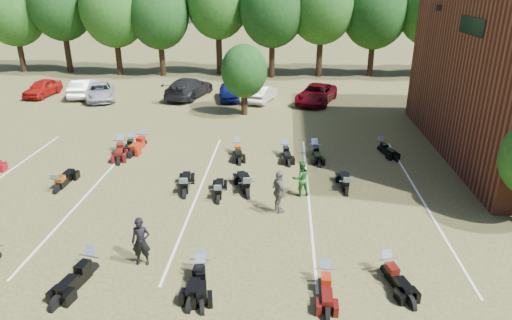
# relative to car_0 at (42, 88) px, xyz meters

# --- Properties ---
(ground) EXTENTS (160.00, 160.00, 0.00)m
(ground) POSITION_rel_car_0_xyz_m (18.91, -19.74, -0.67)
(ground) COLOR brown
(ground) RESTS_ON ground
(car_0) EXTENTS (1.92, 4.06, 1.34)m
(car_0) POSITION_rel_car_0_xyz_m (0.00, 0.00, 0.00)
(car_0) COLOR #9C110E
(car_0) RESTS_ON ground
(car_1) EXTENTS (2.04, 4.56, 1.45)m
(car_1) POSITION_rel_car_0_xyz_m (3.47, 0.13, 0.05)
(car_1) COLOR silver
(car_1) RESTS_ON ground
(car_2) EXTENTS (3.69, 5.12, 1.29)m
(car_2) POSITION_rel_car_0_xyz_m (5.14, -0.86, -0.02)
(car_2) COLOR #9A9FA3
(car_2) RESTS_ON ground
(car_3) EXTENTS (3.59, 5.88, 1.59)m
(car_3) POSITION_rel_car_0_xyz_m (12.01, 0.38, 0.12)
(car_3) COLOR black
(car_3) RESTS_ON ground
(car_4) EXTENTS (2.13, 3.98, 1.29)m
(car_4) POSITION_rel_car_0_xyz_m (15.33, -0.21, -0.03)
(car_4) COLOR #0C1357
(car_4) RESTS_ON ground
(car_5) EXTENTS (2.38, 4.15, 1.29)m
(car_5) POSITION_rel_car_0_xyz_m (17.98, -0.57, -0.02)
(car_5) COLOR #A7A6A2
(car_5) RESTS_ON ground
(car_6) EXTENTS (3.81, 5.55, 1.41)m
(car_6) POSITION_rel_car_0_xyz_m (22.16, -0.71, 0.03)
(car_6) COLOR #610510
(car_6) RESTS_ON ground
(car_7) EXTENTS (3.36, 5.29, 1.43)m
(car_7) POSITION_rel_car_0_xyz_m (32.96, 0.75, 0.04)
(car_7) COLOR #37383C
(car_7) RESTS_ON ground
(person_black) EXTENTS (0.67, 0.46, 1.76)m
(person_black) POSITION_rel_car_0_xyz_m (15.02, -22.50, 0.21)
(person_black) COLOR black
(person_black) RESTS_ON ground
(person_green) EXTENTS (0.97, 0.86, 1.66)m
(person_green) POSITION_rel_car_0_xyz_m (20.54, -16.86, 0.16)
(person_green) COLOR #235F24
(person_green) RESTS_ON ground
(person_grey) EXTENTS (0.87, 1.17, 1.85)m
(person_grey) POSITION_rel_car_0_xyz_m (19.60, -18.50, 0.25)
(person_grey) COLOR #59574D
(person_grey) RESTS_ON ground
(motorcycle_2) EXTENTS (1.26, 2.52, 1.34)m
(motorcycle_2) POSITION_rel_car_0_xyz_m (13.45, -23.11, -0.67)
(motorcycle_2) COLOR black
(motorcycle_2) RESTS_ON ground
(motorcycle_3) EXTENTS (1.08, 2.21, 1.18)m
(motorcycle_3) POSITION_rel_car_0_xyz_m (17.15, -23.17, -0.67)
(motorcycle_3) COLOR black
(motorcycle_3) RESTS_ON ground
(motorcycle_4) EXTENTS (0.80, 2.26, 1.24)m
(motorcycle_4) POSITION_rel_car_0_xyz_m (17.13, -23.00, -0.67)
(motorcycle_4) COLOR black
(motorcycle_4) RESTS_ON ground
(motorcycle_5) EXTENTS (1.26, 2.30, 1.22)m
(motorcycle_5) POSITION_rel_car_0_xyz_m (23.23, -22.56, -0.67)
(motorcycle_5) COLOR black
(motorcycle_5) RESTS_ON ground
(motorcycle_6) EXTENTS (0.74, 2.17, 1.20)m
(motorcycle_6) POSITION_rel_car_0_xyz_m (21.17, -23.22, -0.67)
(motorcycle_6) COLOR #430B09
(motorcycle_6) RESTS_ON ground
(motorcycle_8) EXTENTS (0.75, 2.28, 1.26)m
(motorcycle_8) POSITION_rel_car_0_xyz_m (9.45, -17.20, -0.67)
(motorcycle_8) COLOR black
(motorcycle_8) RESTS_ON ground
(motorcycle_9) EXTENTS (0.86, 2.22, 1.21)m
(motorcycle_9) POSITION_rel_car_0_xyz_m (16.94, -17.74, -0.67)
(motorcycle_9) COLOR black
(motorcycle_9) RESTS_ON ground
(motorcycle_10) EXTENTS (1.05, 2.47, 1.34)m
(motorcycle_10) POSITION_rel_car_0_xyz_m (15.36, -17.30, -0.67)
(motorcycle_10) COLOR black
(motorcycle_10) RESTS_ON ground
(motorcycle_12) EXTENTS (1.42, 2.58, 1.37)m
(motorcycle_12) POSITION_rel_car_0_xyz_m (18.16, -17.13, -0.67)
(motorcycle_12) COLOR black
(motorcycle_12) RESTS_ON ground
(motorcycle_13) EXTENTS (0.74, 2.21, 1.23)m
(motorcycle_13) POSITION_rel_car_0_xyz_m (22.62, -16.58, -0.67)
(motorcycle_13) COLOR black
(motorcycle_13) RESTS_ON ground
(motorcycle_14) EXTENTS (1.40, 2.61, 1.39)m
(motorcycle_14) POSITION_rel_car_0_xyz_m (10.66, -12.03, -0.67)
(motorcycle_14) COLOR #490A0A
(motorcycle_14) RESTS_ON ground
(motorcycle_15) EXTENTS (0.99, 2.56, 1.39)m
(motorcycle_15) POSITION_rel_car_0_xyz_m (11.61, -10.97, -0.67)
(motorcycle_15) COLOR maroon
(motorcycle_15) RESTS_ON ground
(motorcycle_16) EXTENTS (0.95, 2.20, 1.19)m
(motorcycle_16) POSITION_rel_car_0_xyz_m (11.02, -11.26, -0.67)
(motorcycle_16) COLOR black
(motorcycle_16) RESTS_ON ground
(motorcycle_17) EXTENTS (1.09, 2.34, 1.25)m
(motorcycle_17) POSITION_rel_car_0_xyz_m (17.17, -11.78, -0.67)
(motorcycle_17) COLOR black
(motorcycle_17) RESTS_ON ground
(motorcycle_18) EXTENTS (0.91, 2.28, 1.24)m
(motorcycle_18) POSITION_rel_car_0_xyz_m (21.45, -11.78, -0.67)
(motorcycle_18) COLOR black
(motorcycle_18) RESTS_ON ground
(motorcycle_19) EXTENTS (0.98, 2.26, 1.22)m
(motorcycle_19) POSITION_rel_car_0_xyz_m (19.82, -11.87, -0.67)
(motorcycle_19) COLOR black
(motorcycle_19) RESTS_ON ground
(motorcycle_20) EXTENTS (1.31, 2.18, 1.16)m
(motorcycle_20) POSITION_rel_car_0_xyz_m (25.22, -10.95, -0.67)
(motorcycle_20) COLOR black
(motorcycle_20) RESTS_ON ground
(tree_line) EXTENTS (56.00, 6.00, 9.79)m
(tree_line) POSITION_rel_car_0_xyz_m (17.91, 9.26, 5.64)
(tree_line) COLOR black
(tree_line) RESTS_ON ground
(young_tree_midfield) EXTENTS (3.20, 3.20, 4.70)m
(young_tree_midfield) POSITION_rel_car_0_xyz_m (16.91, -4.24, 2.42)
(young_tree_midfield) COLOR black
(young_tree_midfield) RESTS_ON ground
(parking_lines) EXTENTS (20.10, 14.00, 0.01)m
(parking_lines) POSITION_rel_car_0_xyz_m (15.91, -16.74, -0.67)
(parking_lines) COLOR silver
(parking_lines) RESTS_ON ground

